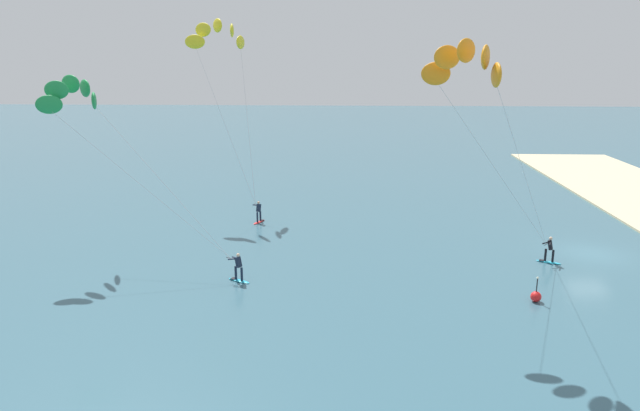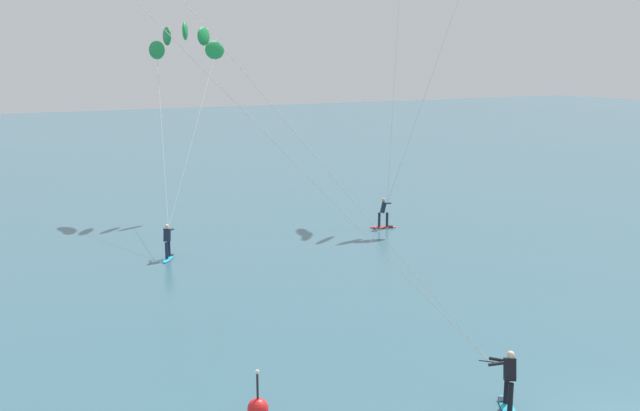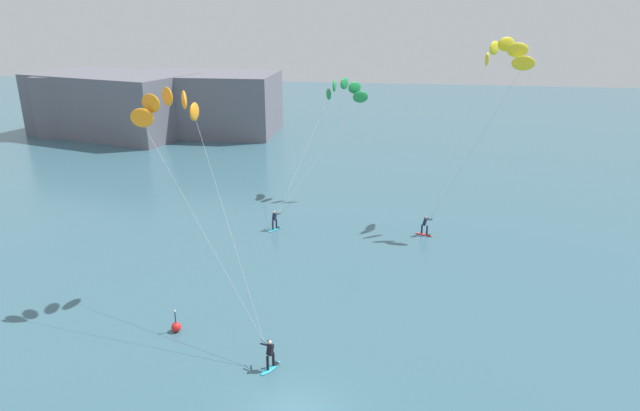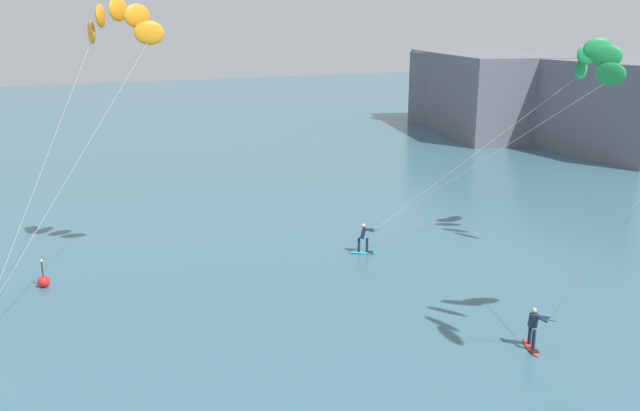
{
  "view_description": "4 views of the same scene",
  "coord_description": "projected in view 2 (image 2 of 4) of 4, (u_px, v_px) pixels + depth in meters",
  "views": [
    {
      "loc": [
        -37.32,
        15.88,
        12.42
      ],
      "look_at": [
        -1.38,
        17.58,
        3.37
      ],
      "focal_mm": 33.25,
      "sensor_mm": 36.0,
      "label": 1
    },
    {
      "loc": [
        -14.66,
        -10.21,
        9.34
      ],
      "look_at": [
        -1.97,
        14.12,
        3.64
      ],
      "focal_mm": 40.46,
      "sensor_mm": 36.0,
      "label": 2
    },
    {
      "loc": [
        4.16,
        -20.24,
        17.53
      ],
      "look_at": [
        -1.32,
        16.87,
        4.2
      ],
      "focal_mm": 31.26,
      "sensor_mm": 36.0,
      "label": 3
    },
    {
      "loc": [
        24.22,
        5.46,
        12.17
      ],
      "look_at": [
        -1.77,
        17.5,
        4.25
      ],
      "focal_mm": 37.51,
      "sensor_mm": 36.0,
      "label": 4
    }
  ],
  "objects": [
    {
      "name": "marker_buoy",
      "position": [
        258.0,
        408.0,
        18.88
      ],
      "size": [
        0.56,
        0.56,
        1.38
      ],
      "color": "red",
      "rests_on": "ground"
    },
    {
      "name": "kitesurfer_far_out",
      "position": [
        185.0,
        48.0,
        42.73
      ],
      "size": [
        7.46,
        12.98,
        11.38
      ],
      "color": "#23ADD1",
      "rests_on": "ground"
    }
  ]
}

